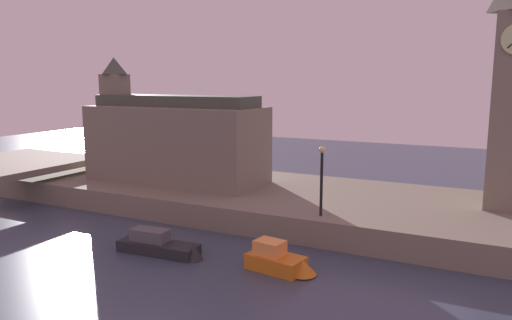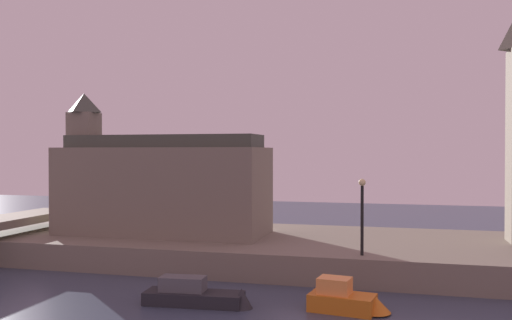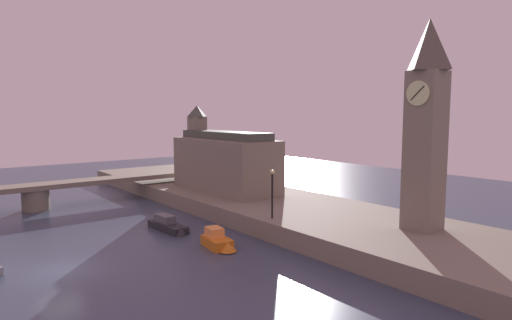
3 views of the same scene
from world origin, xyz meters
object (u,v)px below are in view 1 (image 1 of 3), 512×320
boat_patrol_orange (281,261)px  boat_barge_dark (166,247)px  parliament_hall (173,139)px  streetlamp (322,173)px

boat_patrol_orange → boat_barge_dark: (-6.19, -0.67, -0.09)m
parliament_hall → boat_barge_dark: 12.62m
parliament_hall → boat_patrol_orange: parliament_hall is taller
parliament_hall → streetlamp: (13.13, -4.31, -0.68)m
parliament_hall → boat_barge_dark: parliament_hall is taller
parliament_hall → streetlamp: size_ratio=3.42×
boat_barge_dark → streetlamp: bearing=40.7°
streetlamp → boat_patrol_orange: (-0.23, -4.86, -3.41)m
boat_barge_dark → boat_patrol_orange: bearing=6.2°
parliament_hall → boat_patrol_orange: 16.34m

